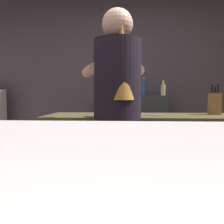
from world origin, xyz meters
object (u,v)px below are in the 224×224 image
object	(u,v)px
mixing_bowl	(120,111)
bottle_vinegar	(144,89)
bartender	(118,109)
bottle_hot_sauce	(163,89)
knife_block	(215,103)
bottle_olive_oil	(115,89)
chefs_knife	(150,115)

from	to	relation	value
mixing_bowl	bottle_vinegar	xyz separation A→B (m)	(0.30, 1.08, 0.24)
bartender	bottle_hot_sauce	size ratio (longest dim) A/B	7.89
knife_block	mixing_bowl	bearing A→B (deg)	-176.92
bartender	mixing_bowl	world-z (taller)	bartender
mixing_bowl	bottle_hot_sauce	bearing A→B (deg)	61.21
bartender	bottle_olive_oil	bearing A→B (deg)	-15.51
bartender	bottle_hot_sauce	world-z (taller)	bartender
bartender	bottle_hot_sauce	distance (m)	1.64
bartender	bottle_olive_oil	size ratio (longest dim) A/B	7.02
bartender	mixing_bowl	distance (m)	0.52
bottle_vinegar	knife_block	bearing A→B (deg)	-60.29
knife_block	bottle_olive_oil	bearing A→B (deg)	136.65
mixing_bowl	bottle_hot_sauce	xyz separation A→B (m)	(0.56, 1.02, 0.23)
knife_block	chefs_knife	world-z (taller)	knife_block
chefs_knife	bottle_olive_oil	world-z (taller)	bottle_olive_oil
bottle_olive_oil	mixing_bowl	bearing A→B (deg)	-84.70
mixing_bowl	chefs_knife	size ratio (longest dim) A/B	0.91
mixing_bowl	chefs_knife	distance (m)	0.29
bottle_hot_sauce	mixing_bowl	bearing A→B (deg)	-118.79
mixing_bowl	bottle_hot_sauce	distance (m)	1.18
chefs_knife	bottle_hot_sauce	size ratio (longest dim) A/B	1.11
mixing_bowl	bottle_vinegar	distance (m)	1.14
knife_block	bottle_hot_sauce	xyz separation A→B (m)	(-0.33, 0.97, 0.16)
chefs_knife	bottle_olive_oil	size ratio (longest dim) A/B	0.99
mixing_bowl	chefs_knife	bearing A→B (deg)	-22.14
knife_block	bottle_vinegar	xyz separation A→B (m)	(-0.59, 1.03, 0.17)
bottle_vinegar	bottle_hot_sauce	bearing A→B (deg)	-13.11
bartender	chefs_knife	distance (m)	0.50
bartender	knife_block	size ratio (longest dim) A/B	6.02
bottle_hot_sauce	knife_block	bearing A→B (deg)	-71.21
bartender	bottle_vinegar	world-z (taller)	bartender
bartender	chefs_knife	size ratio (longest dim) A/B	7.10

